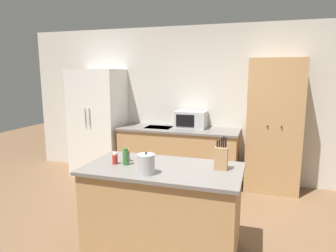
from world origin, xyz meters
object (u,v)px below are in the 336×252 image
refrigerator (99,122)px  knife_block (221,158)px  spice_bottle_green_herb (126,156)px  spice_bottle_amber_oil (126,157)px  spice_bottle_short_red (127,156)px  kettle (146,164)px  spice_bottle_tall_dark (115,159)px  pantry_cabinet (274,126)px  microwave (191,119)px

refrigerator → knife_block: refrigerator is taller
spice_bottle_green_herb → spice_bottle_amber_oil: bearing=-63.2°
spice_bottle_short_red → kettle: bearing=-41.8°
spice_bottle_short_red → spice_bottle_tall_dark: bearing=-122.4°
pantry_cabinet → spice_bottle_green_herb: bearing=-128.7°
refrigerator → kettle: refrigerator is taller
spice_bottle_amber_oil → kettle: kettle is taller
refrigerator → spice_bottle_short_red: bearing=-52.6°
microwave → spice_bottle_amber_oil: 2.17m
pantry_cabinet → kettle: pantry_cabinet is taller
knife_block → spice_bottle_green_herb: bearing=178.7°
spice_bottle_tall_dark → spice_bottle_short_red: 0.14m
knife_block → spice_bottle_short_red: size_ratio=2.50×
spice_bottle_short_red → spice_bottle_amber_oil: 0.12m
pantry_cabinet → microwave: bearing=177.8°
microwave → spice_bottle_short_red: (-0.21, -2.05, -0.10)m
pantry_cabinet → spice_bottle_tall_dark: bearing=-126.9°
knife_block → spice_bottle_amber_oil: size_ratio=1.92×
spice_bottle_amber_oil → kettle: bearing=-33.6°
spice_bottle_tall_dark → knife_block: bearing=8.3°
knife_block → spice_bottle_tall_dark: size_ratio=2.75×
refrigerator → spice_bottle_tall_dark: 2.46m
knife_block → refrigerator: bearing=142.5°
refrigerator → microwave: refrigerator is taller
knife_block → spice_bottle_green_herb: size_ratio=3.78×
spice_bottle_tall_dark → microwave: bearing=82.5°
pantry_cabinet → knife_block: 2.04m
microwave → spice_bottle_amber_oil: bearing=-94.5°
kettle → spice_bottle_short_red: bearing=138.2°
spice_bottle_tall_dark → pantry_cabinet: bearing=53.1°
spice_bottle_green_herb → knife_block: bearing=-1.3°
spice_bottle_short_red → spice_bottle_green_herb: (-0.04, 0.06, -0.02)m
refrigerator → spice_bottle_short_red: 2.41m
spice_bottle_short_red → kettle: 0.46m
refrigerator → spice_bottle_amber_oil: (1.51, -2.02, 0.03)m
microwave → spice_bottle_tall_dark: 2.19m
spice_bottle_amber_oil → spice_bottle_green_herb: (-0.08, 0.17, -0.04)m
refrigerator → microwave: 1.69m
spice_bottle_amber_oil → spice_bottle_green_herb: size_ratio=1.97×
refrigerator → spice_bottle_green_herb: refrigerator is taller
microwave → spice_bottle_green_herb: (-0.25, -1.99, -0.12)m
spice_bottle_tall_dark → spice_bottle_amber_oil: bearing=6.3°
knife_block → spice_bottle_tall_dark: (-1.06, -0.15, -0.06)m
microwave → kettle: microwave is taller
pantry_cabinet → spice_bottle_short_red: 2.52m
refrigerator → knife_block: (2.45, -1.88, 0.07)m
pantry_cabinet → knife_block: pantry_cabinet is taller
microwave → spice_bottle_tall_dark: (-0.29, -2.17, -0.10)m
knife_block → spice_bottle_short_red: (-0.98, -0.04, -0.06)m
refrigerator → spice_bottle_short_red: refrigerator is taller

